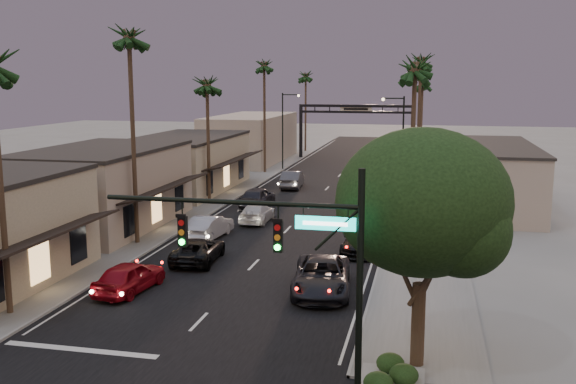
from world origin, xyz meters
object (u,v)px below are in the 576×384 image
at_px(traffic_signal, 300,252).
at_px(streetlight_left, 285,125).
at_px(curbside_near, 322,276).
at_px(streetlight_right, 400,136).
at_px(palm_ld, 264,62).
at_px(palm_rc, 423,80).
at_px(oncoming_pickup, 198,250).
at_px(corner_tree, 424,208).
at_px(palm_far, 306,73).
at_px(oncoming_red, 129,277).
at_px(curbside_black, 362,240).
at_px(oncoming_silver, 209,227).
at_px(palm_ra, 415,63).
at_px(palm_lb, 129,31).
at_px(arch, 356,118).
at_px(palm_rb, 421,58).
at_px(palm_lc, 207,80).

xyz_separation_m(traffic_signal, streetlight_left, (-12.61, 54.00, 0.25)).
relative_size(traffic_signal, curbside_near, 1.42).
height_order(streetlight_right, palm_ld, palm_ld).
distance_m(palm_rc, oncoming_pickup, 47.58).
relative_size(traffic_signal, corner_tree, 0.97).
height_order(corner_tree, oncoming_pickup, corner_tree).
bearing_deg(palm_far, streetlight_left, -86.05).
relative_size(streetlight_left, oncoming_red, 1.96).
bearing_deg(palm_ld, curbside_black, -65.68).
relative_size(traffic_signal, oncoming_silver, 1.78).
distance_m(oncoming_pickup, curbside_black, 10.01).
height_order(palm_ra, oncoming_silver, palm_ra).
xyz_separation_m(traffic_signal, palm_far, (-13.99, 74.00, 6.36)).
relative_size(oncoming_red, oncoming_pickup, 0.92).
bearing_deg(palm_lb, curbside_near, -27.58).
bearing_deg(oncoming_pickup, streetlight_right, -115.38).
bearing_deg(corner_tree, oncoming_silver, 129.54).
height_order(arch, palm_rc, palm_rc).
relative_size(palm_ld, oncoming_pickup, 2.84).
bearing_deg(palm_far, curbside_black, -75.60).
height_order(palm_far, curbside_near, palm_far).
height_order(corner_tree, palm_ld, palm_ld).
bearing_deg(curbside_black, palm_rb, 85.56).
xyz_separation_m(streetlight_right, palm_lc, (-15.52, -9.00, 5.14)).
relative_size(oncoming_red, curbside_black, 0.89).
distance_m(palm_rc, oncoming_silver, 42.77).
height_order(palm_lc, curbside_near, palm_lc).
bearing_deg(palm_far, arch, -43.95).
bearing_deg(oncoming_pickup, oncoming_silver, -80.86).
xyz_separation_m(palm_ld, oncoming_pickup, (5.28, -36.01, -11.72)).
relative_size(palm_ld, palm_rb, 1.00).
bearing_deg(arch, traffic_signal, -85.07).
bearing_deg(palm_lc, oncoming_pickup, -72.74).
distance_m(palm_rc, curbside_black, 42.04).
distance_m(streetlight_left, oncoming_pickup, 39.45).
xyz_separation_m(palm_rc, oncoming_red, (-13.38, -50.87, -9.69)).
xyz_separation_m(traffic_signal, palm_ra, (2.91, 20.00, 6.36)).
bearing_deg(curbside_black, palm_lb, -171.96).
height_order(palm_lc, palm_rb, palm_rb).
bearing_deg(palm_ld, corner_tree, -69.19).
height_order(traffic_signal, palm_rb, palm_rb).
distance_m(palm_lc, palm_ld, 19.10).
relative_size(palm_rb, curbside_black, 2.75).
distance_m(streetlight_left, palm_lc, 22.65).
xyz_separation_m(streetlight_left, palm_lc, (-1.68, -22.00, 5.14)).
xyz_separation_m(palm_lc, oncoming_red, (3.82, -22.87, -9.69)).
height_order(palm_rb, curbside_black, palm_rb).
relative_size(corner_tree, streetlight_right, 0.98).
xyz_separation_m(traffic_signal, corner_tree, (3.79, 3.45, 0.90)).
bearing_deg(palm_ra, palm_far, 107.38).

